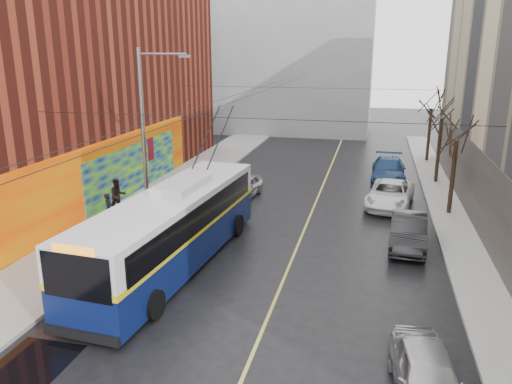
{
  "coord_description": "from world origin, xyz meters",
  "views": [
    {
      "loc": [
        4.66,
        -12.21,
        8.89
      ],
      "look_at": [
        -0.35,
        8.81,
        2.71
      ],
      "focal_mm": 35.0,
      "sensor_mm": 36.0,
      "label": 1
    }
  ],
  "objects_px": {
    "tree_near": "(458,126)",
    "trolleybus": "(173,228)",
    "tree_far": "(432,99)",
    "following_car": "(244,187)",
    "parked_car_b": "(408,231)",
    "parked_car_d": "(388,170)",
    "pedestrian_c": "(138,213)",
    "parked_car_a": "(427,376)",
    "pedestrian_a": "(109,209)",
    "parked_car_c": "(390,194)",
    "tree_mid": "(443,107)",
    "pedestrian_b": "(118,196)",
    "streetlight_pole": "(146,136)"
  },
  "relations": [
    {
      "from": "tree_near",
      "to": "trolleybus",
      "type": "bearing_deg",
      "value": -141.27
    },
    {
      "from": "tree_far",
      "to": "following_car",
      "type": "bearing_deg",
      "value": -132.15
    },
    {
      "from": "parked_car_b",
      "to": "parked_car_d",
      "type": "xyz_separation_m",
      "value": [
        -0.71,
        12.22,
        0.06
      ]
    },
    {
      "from": "pedestrian_c",
      "to": "parked_car_a",
      "type": "bearing_deg",
      "value": -176.15
    },
    {
      "from": "trolleybus",
      "to": "pedestrian_a",
      "type": "height_order",
      "value": "trolleybus"
    },
    {
      "from": "parked_car_b",
      "to": "parked_car_c",
      "type": "xyz_separation_m",
      "value": [
        -0.71,
        6.28,
        -0.02
      ]
    },
    {
      "from": "tree_mid",
      "to": "parked_car_b",
      "type": "relative_size",
      "value": 1.46
    },
    {
      "from": "parked_car_b",
      "to": "following_car",
      "type": "bearing_deg",
      "value": 150.9
    },
    {
      "from": "parked_car_d",
      "to": "pedestrian_b",
      "type": "bearing_deg",
      "value": -141.94
    },
    {
      "from": "streetlight_pole",
      "to": "parked_car_b",
      "type": "height_order",
      "value": "streetlight_pole"
    },
    {
      "from": "tree_mid",
      "to": "pedestrian_c",
      "type": "height_order",
      "value": "tree_mid"
    },
    {
      "from": "parked_car_a",
      "to": "parked_car_c",
      "type": "distance_m",
      "value": 17.24
    },
    {
      "from": "tree_far",
      "to": "parked_car_a",
      "type": "height_order",
      "value": "tree_far"
    },
    {
      "from": "parked_car_a",
      "to": "pedestrian_c",
      "type": "height_order",
      "value": "pedestrian_c"
    },
    {
      "from": "parked_car_d",
      "to": "parked_car_c",
      "type": "bearing_deg",
      "value": -89.01
    },
    {
      "from": "tree_mid",
      "to": "parked_car_c",
      "type": "xyz_separation_m",
      "value": [
        -3.2,
        -6.09,
        -4.52
      ]
    },
    {
      "from": "parked_car_d",
      "to": "pedestrian_b",
      "type": "distance_m",
      "value": 18.43
    },
    {
      "from": "trolleybus",
      "to": "following_car",
      "type": "height_order",
      "value": "trolleybus"
    },
    {
      "from": "parked_car_a",
      "to": "pedestrian_b",
      "type": "bearing_deg",
      "value": 135.32
    },
    {
      "from": "streetlight_pole",
      "to": "tree_mid",
      "type": "relative_size",
      "value": 1.35
    },
    {
      "from": "tree_mid",
      "to": "pedestrian_a",
      "type": "relative_size",
      "value": 4.05
    },
    {
      "from": "tree_near",
      "to": "parked_car_d",
      "type": "distance_m",
      "value": 8.63
    },
    {
      "from": "parked_car_b",
      "to": "pedestrian_b",
      "type": "relative_size",
      "value": 2.39
    },
    {
      "from": "streetlight_pole",
      "to": "tree_mid",
      "type": "bearing_deg",
      "value": 40.65
    },
    {
      "from": "tree_near",
      "to": "parked_car_a",
      "type": "distance_m",
      "value": 17.07
    },
    {
      "from": "parked_car_d",
      "to": "parked_car_b",
      "type": "bearing_deg",
      "value": -85.71
    },
    {
      "from": "trolleybus",
      "to": "parked_car_c",
      "type": "bearing_deg",
      "value": 54.0
    },
    {
      "from": "following_car",
      "to": "tree_far",
      "type": "bearing_deg",
      "value": 52.61
    },
    {
      "from": "streetlight_pole",
      "to": "following_car",
      "type": "bearing_deg",
      "value": 65.14
    },
    {
      "from": "streetlight_pole",
      "to": "tree_far",
      "type": "xyz_separation_m",
      "value": [
        15.14,
        20.0,
        0.3
      ]
    },
    {
      "from": "parked_car_b",
      "to": "pedestrian_a",
      "type": "relative_size",
      "value": 2.78
    },
    {
      "from": "tree_far",
      "to": "parked_car_c",
      "type": "bearing_deg",
      "value": -103.73
    },
    {
      "from": "following_car",
      "to": "pedestrian_c",
      "type": "xyz_separation_m",
      "value": [
        -3.47,
        -7.46,
        0.41
      ]
    },
    {
      "from": "tree_mid",
      "to": "following_car",
      "type": "distance_m",
      "value": 14.33
    },
    {
      "from": "tree_near",
      "to": "parked_car_c",
      "type": "distance_m",
      "value": 5.39
    },
    {
      "from": "tree_mid",
      "to": "parked_car_b",
      "type": "distance_m",
      "value": 13.4
    },
    {
      "from": "parked_car_c",
      "to": "parked_car_d",
      "type": "height_order",
      "value": "parked_car_d"
    },
    {
      "from": "trolleybus",
      "to": "parked_car_a",
      "type": "relative_size",
      "value": 3.19
    },
    {
      "from": "streetlight_pole",
      "to": "parked_car_c",
      "type": "height_order",
      "value": "streetlight_pole"
    },
    {
      "from": "trolleybus",
      "to": "parked_car_d",
      "type": "relative_size",
      "value": 2.33
    },
    {
      "from": "parked_car_d",
      "to": "pedestrian_c",
      "type": "height_order",
      "value": "pedestrian_c"
    },
    {
      "from": "tree_far",
      "to": "pedestrian_c",
      "type": "bearing_deg",
      "value": -126.76
    },
    {
      "from": "parked_car_b",
      "to": "parked_car_c",
      "type": "relative_size",
      "value": 0.87
    },
    {
      "from": "tree_mid",
      "to": "following_car",
      "type": "height_order",
      "value": "tree_mid"
    },
    {
      "from": "tree_near",
      "to": "pedestrian_c",
      "type": "height_order",
      "value": "tree_near"
    },
    {
      "from": "tree_far",
      "to": "parked_car_c",
      "type": "xyz_separation_m",
      "value": [
        -3.2,
        -13.09,
        -4.41
      ]
    },
    {
      "from": "trolleybus",
      "to": "parked_car_a",
      "type": "xyz_separation_m",
      "value": [
        9.71,
        -6.45,
        -1.01
      ]
    },
    {
      "from": "streetlight_pole",
      "to": "parked_car_a",
      "type": "relative_size",
      "value": 2.19
    },
    {
      "from": "tree_near",
      "to": "pedestrian_a",
      "type": "relative_size",
      "value": 3.88
    },
    {
      "from": "tree_mid",
      "to": "pedestrian_b",
      "type": "xyz_separation_m",
      "value": [
        -17.91,
        -11.26,
        -4.14
      ]
    }
  ]
}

